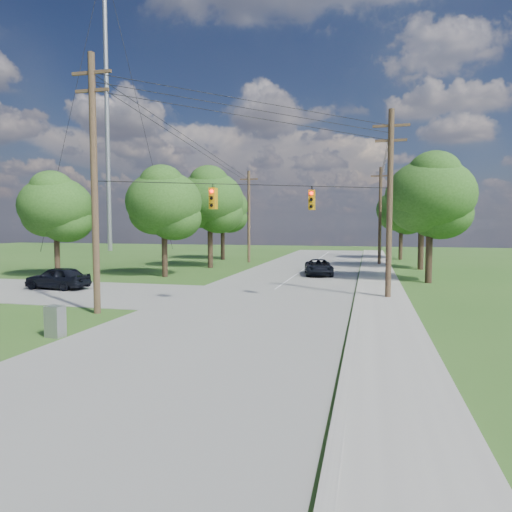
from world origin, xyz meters
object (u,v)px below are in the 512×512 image
(pole_ne, at_px, (390,201))
(car_main_north, at_px, (319,267))
(pole_sw, at_px, (94,180))
(control_cabinet, at_px, (55,321))
(pole_north_e, at_px, (380,215))
(pole_north_w, at_px, (249,216))
(car_cross_dark, at_px, (58,278))

(pole_ne, relative_size, car_main_north, 2.25)
(pole_sw, xyz_separation_m, control_cabinet, (1.10, -4.40, -5.65))
(pole_ne, distance_m, pole_north_e, 22.00)
(pole_sw, bearing_deg, pole_north_e, 65.48)
(pole_north_e, relative_size, pole_north_w, 1.00)
(pole_ne, height_order, pole_north_w, pole_ne)
(pole_north_w, height_order, car_cross_dark, pole_north_w)
(control_cabinet, bearing_deg, car_main_north, 78.90)
(pole_sw, relative_size, pole_north_e, 1.20)
(car_main_north, bearing_deg, pole_north_e, 55.95)
(pole_north_w, relative_size, car_cross_dark, 2.34)
(car_main_north, relative_size, control_cabinet, 4.01)
(pole_ne, relative_size, pole_north_e, 1.05)
(pole_north_e, relative_size, control_cabinet, 8.61)
(pole_ne, xyz_separation_m, pole_north_e, (-0.00, 22.00, -0.34))
(pole_north_w, relative_size, car_main_north, 2.15)
(pole_north_e, height_order, car_cross_dark, pole_north_e)
(pole_north_e, distance_m, car_main_north, 13.02)
(car_cross_dark, xyz_separation_m, control_cabinet, (8.12, -10.78, -0.18))
(car_cross_dark, height_order, car_main_north, car_cross_dark)
(pole_north_w, relative_size, control_cabinet, 8.61)
(pole_sw, distance_m, pole_ne, 15.51)
(pole_north_w, height_order, control_cabinet, pole_north_w)
(pole_north_w, height_order, car_main_north, pole_north_w)
(car_cross_dark, bearing_deg, control_cabinet, 41.76)
(pole_north_w, xyz_separation_m, control_cabinet, (1.50, -34.00, -4.55))
(car_main_north, bearing_deg, car_cross_dark, -151.78)
(pole_ne, xyz_separation_m, car_main_north, (-5.04, 10.85, -4.79))
(pole_sw, relative_size, control_cabinet, 10.33)
(pole_north_w, bearing_deg, pole_north_e, 0.00)
(control_cabinet, bearing_deg, pole_sw, 110.79)
(pole_sw, height_order, control_cabinet, pole_sw)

